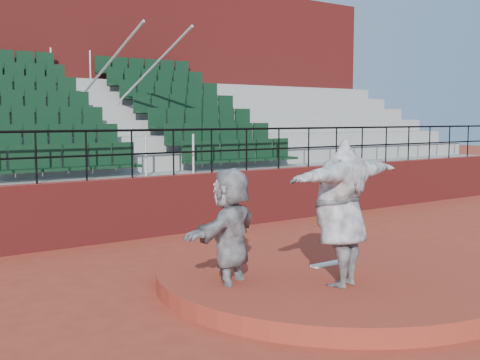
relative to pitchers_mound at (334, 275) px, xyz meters
name	(u,v)px	position (x,y,z in m)	size (l,w,h in m)	color
ground	(334,282)	(0.00, 0.00, -0.12)	(90.00, 90.00, 0.00)	maroon
pitchers_mound	(334,275)	(0.00, 0.00, 0.00)	(5.50, 5.50, 0.25)	maroon
pitching_rubber	(327,264)	(0.00, 0.15, 0.14)	(0.60, 0.15, 0.03)	white
boundary_wall	(174,204)	(0.00, 5.00, 0.53)	(24.00, 0.30, 1.30)	maroon
wall_railing	(173,142)	(0.00, 5.00, 1.90)	(24.04, 0.05, 1.03)	black
seating_deck	(107,160)	(0.00, 8.65, 1.32)	(24.00, 5.97, 4.63)	gray
press_box_facade	(55,87)	(0.00, 12.60, 3.43)	(24.00, 3.00, 7.10)	maroon
pitcher	(341,213)	(-0.68, -0.80, 1.13)	(2.47, 0.67, 2.01)	black
fielder	(230,234)	(-1.81, 0.22, 0.81)	(1.74, 0.55, 1.87)	black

